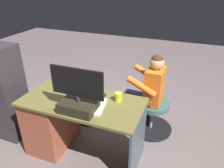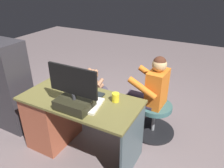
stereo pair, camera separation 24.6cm
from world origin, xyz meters
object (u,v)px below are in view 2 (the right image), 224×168
at_px(keyboard, 86,92).
at_px(teddy_bear, 94,81).
at_px(cup, 116,97).
at_px(visitor_chair, 154,117).
at_px(person, 149,90).
at_px(computer_mouse, 62,86).
at_px(tv_remote, 64,98).
at_px(monitor, 74,97).
at_px(desk, 59,116).
at_px(office_chair_teddy, 94,101).

height_order(keyboard, teddy_bear, teddy_bear).
height_order(cup, visitor_chair, cup).
xyz_separation_m(teddy_bear, person, (-0.80, -0.03, 0.04)).
relative_size(cup, person, 0.09).
relative_size(computer_mouse, tv_remote, 0.64).
bearing_deg(monitor, computer_mouse, -36.11).
height_order(monitor, cup, monitor).
distance_m(computer_mouse, cup, 0.69).
bearing_deg(monitor, teddy_bear, -69.20).
height_order(monitor, visitor_chair, monitor).
distance_m(monitor, cup, 0.43).
height_order(teddy_bear, person, person).
bearing_deg(tv_remote, desk, -27.68).
height_order(keyboard, office_chair_teddy, keyboard).
bearing_deg(teddy_bear, visitor_chair, -177.54).
bearing_deg(keyboard, tv_remote, 55.27).
xyz_separation_m(computer_mouse, teddy_bear, (-0.06, -0.57, -0.16)).
bearing_deg(computer_mouse, teddy_bear, -96.42).
bearing_deg(office_chair_teddy, computer_mouse, 83.45).
distance_m(cup, office_chair_teddy, 0.97).
distance_m(monitor, computer_mouse, 0.49).
height_order(monitor, teddy_bear, monitor).
height_order(computer_mouse, tv_remote, computer_mouse).
relative_size(teddy_bear, person, 0.31).
bearing_deg(office_chair_teddy, keyboard, 114.87).
bearing_deg(monitor, desk, -22.72).
relative_size(desk, monitor, 2.45).
relative_size(desk, tv_remote, 8.72).
bearing_deg(monitor, person, -118.29).
distance_m(tv_remote, teddy_bear, 0.78).
height_order(computer_mouse, visitor_chair, computer_mouse).
bearing_deg(person, visitor_chair, -176.80).
distance_m(keyboard, person, 0.81).
xyz_separation_m(cup, person, (-0.18, -0.59, -0.15)).
xyz_separation_m(monitor, computer_mouse, (0.39, -0.28, -0.11)).
bearing_deg(teddy_bear, cup, 138.53).
relative_size(visitor_chair, person, 0.53).
distance_m(computer_mouse, tv_remote, 0.25).
xyz_separation_m(computer_mouse, visitor_chair, (-0.96, -0.61, -0.50)).
bearing_deg(monitor, cup, -134.72).
xyz_separation_m(desk, office_chair_teddy, (-0.07, -0.68, -0.13)).
bearing_deg(office_chair_teddy, teddy_bear, -90.00).
bearing_deg(computer_mouse, cup, -178.41).
height_order(monitor, tv_remote, monitor).
relative_size(keyboard, computer_mouse, 4.38).
height_order(keyboard, cup, cup).
xyz_separation_m(desk, tv_remote, (-0.18, 0.07, 0.34)).
distance_m(tv_remote, person, 1.06).
height_order(tv_remote, visitor_chair, tv_remote).
bearing_deg(keyboard, office_chair_teddy, -65.13).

